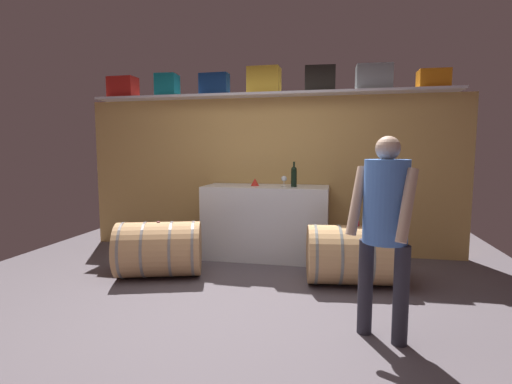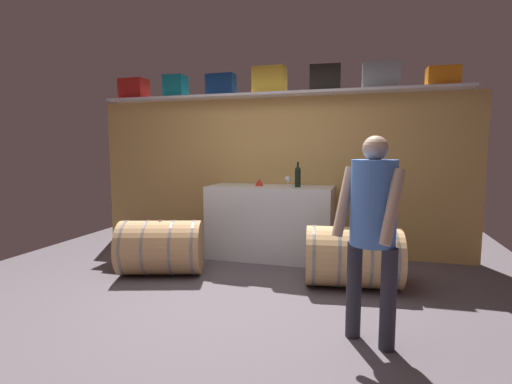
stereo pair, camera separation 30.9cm
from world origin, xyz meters
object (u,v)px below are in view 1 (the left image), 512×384
object	(u,v)px
toolcase_teal	(167,86)
toolcase_grey	(374,78)
wine_barrel_near	(353,255)
tasting_cup	(356,223)
toolcase_red	(123,88)
toolcase_yellow	(264,81)
wine_bottle_dark	(294,176)
wine_glass	(284,179)
red_funnel	(255,182)
toolcase_navy	(214,84)
toolcase_orange	(433,79)
winemaker_pouring	(385,217)
toolcase_black	(320,80)
work_cabinet	(266,222)
wine_barrel_far	(159,249)

from	to	relation	value
toolcase_teal	toolcase_grey	bearing A→B (deg)	-4.54
wine_barrel_near	tasting_cup	world-z (taller)	tasting_cup
toolcase_red	toolcase_yellow	distance (m)	2.05
toolcase_grey	wine_bottle_dark	size ratio (longest dim) A/B	1.36
toolcase_yellow	wine_barrel_near	bearing A→B (deg)	-41.30
wine_glass	red_funnel	bearing A→B (deg)	169.98
toolcase_navy	wine_glass	size ratio (longest dim) A/B	2.80
tasting_cup	toolcase_orange	bearing A→B (deg)	48.94
toolcase_grey	winemaker_pouring	size ratio (longest dim) A/B	0.29
toolcase_teal	toolcase_black	size ratio (longest dim) A/B	0.81
toolcase_yellow	work_cabinet	xyz separation A→B (m)	(0.08, -0.24, -1.84)
wine_glass	wine_barrel_far	world-z (taller)	wine_glass
toolcase_teal	wine_bottle_dark	world-z (taller)	toolcase_teal
work_cabinet	red_funnel	size ratio (longest dim) A/B	14.45
wine_barrel_near	winemaker_pouring	world-z (taller)	winemaker_pouring
toolcase_teal	wine_barrel_far	distance (m)	2.37
toolcase_teal	toolcase_navy	world-z (taller)	toolcase_teal
toolcase_navy	winemaker_pouring	size ratio (longest dim) A/B	0.26
toolcase_orange	tasting_cup	world-z (taller)	toolcase_orange
wine_glass	wine_barrel_far	size ratio (longest dim) A/B	0.13
wine_barrel_near	winemaker_pouring	distance (m)	1.33
toolcase_black	toolcase_grey	bearing A→B (deg)	-3.63
toolcase_yellow	toolcase_black	bearing A→B (deg)	1.13
toolcase_navy	red_funnel	bearing A→B (deg)	-20.11
winemaker_pouring	red_funnel	bearing A→B (deg)	-26.07
toolcase_teal	tasting_cup	size ratio (longest dim) A/B	4.67
toolcase_teal	toolcase_orange	distance (m)	3.45
wine_barrel_near	wine_barrel_far	bearing A→B (deg)	177.70
wine_glass	tasting_cup	bearing A→B (deg)	-40.85
toolcase_yellow	winemaker_pouring	bearing A→B (deg)	-58.40
wine_barrel_near	work_cabinet	bearing A→B (deg)	135.57
toolcase_teal	red_funnel	size ratio (longest dim) A/B	2.75
toolcase_black	tasting_cup	xyz separation A→B (m)	(0.44, -1.05, -1.65)
wine_barrel_near	tasting_cup	size ratio (longest dim) A/B	15.62
tasting_cup	toolcase_black	bearing A→B (deg)	112.94
toolcase_teal	wine_bottle_dark	distance (m)	2.19
toolcase_teal	work_cabinet	size ratio (longest dim) A/B	0.19
toolcase_teal	red_funnel	xyz separation A→B (m)	(1.29, -0.24, -1.30)
toolcase_red	wine_glass	distance (m)	2.69
toolcase_teal	wine_glass	distance (m)	2.12
red_funnel	work_cabinet	bearing A→B (deg)	1.91
wine_barrel_far	red_funnel	bearing A→B (deg)	31.18
toolcase_black	wine_barrel_near	distance (m)	2.28
toolcase_teal	winemaker_pouring	world-z (taller)	toolcase_teal
toolcase_red	toolcase_navy	xyz separation A→B (m)	(1.36, 0.00, -0.00)
toolcase_navy	toolcase_black	world-z (taller)	toolcase_black
toolcase_grey	toolcase_black	bearing A→B (deg)	177.20
toolcase_black	toolcase_orange	xyz separation A→B (m)	(1.35, 0.00, -0.05)
toolcase_red	toolcase_grey	size ratio (longest dim) A/B	0.89
toolcase_black	red_funnel	size ratio (longest dim) A/B	3.42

